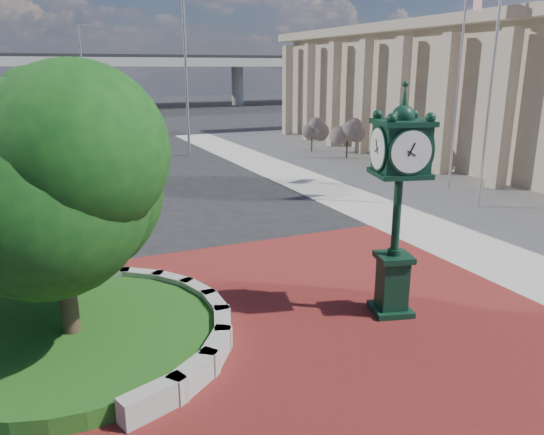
{
  "coord_description": "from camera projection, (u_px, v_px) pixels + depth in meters",
  "views": [
    {
      "loc": [
        -5.27,
        -11.09,
        5.83
      ],
      "look_at": [
        0.36,
        1.5,
        1.91
      ],
      "focal_mm": 35.0,
      "sensor_mm": 36.0,
      "label": 1
    }
  ],
  "objects": [
    {
      "name": "flagpole_a",
      "position": [
        458.0,
        87.0,
        24.93
      ],
      "size": [
        1.41,
        0.72,
        9.59
      ],
      "color": "silver",
      "rests_on": "ground"
    },
    {
      "name": "tree_planter",
      "position": [
        55.0,
        178.0,
        10.42
      ],
      "size": [
        5.2,
        5.2,
        6.33
      ],
      "color": "#38281C",
      "rests_on": "ground"
    },
    {
      "name": "flagpole_b",
      "position": [
        491.0,
        86.0,
        21.47
      ],
      "size": [
        1.55,
        0.25,
        9.93
      ],
      "color": "silver",
      "rests_on": "ground"
    },
    {
      "name": "shrub_mid",
      "position": [
        347.0,
        135.0,
        34.53
      ],
      "size": [
        1.2,
        1.2,
        2.2
      ],
      "color": "#38281C",
      "rests_on": "ground"
    },
    {
      "name": "grass_bed",
      "position": [
        73.0,
        339.0,
        11.38
      ],
      "size": [
        6.1,
        6.1,
        0.4
      ],
      "primitive_type": "cylinder",
      "color": "#244C15",
      "rests_on": "ground"
    },
    {
      "name": "shrub_near",
      "position": [
        396.0,
        143.0,
        30.87
      ],
      "size": [
        1.2,
        1.2,
        2.2
      ],
      "color": "#38281C",
      "rests_on": "ground"
    },
    {
      "name": "post_clock",
      "position": [
        398.0,
        195.0,
        12.2
      ],
      "size": [
        1.35,
        1.35,
        5.45
      ],
      "color": "black",
      "rests_on": "ground"
    },
    {
      "name": "shrub_far",
      "position": [
        312.0,
        130.0,
        37.31
      ],
      "size": [
        1.2,
        1.2,
        2.2
      ],
      "color": "#38281C",
      "rests_on": "ground"
    },
    {
      "name": "street_lamp_far",
      "position": [
        85.0,
        69.0,
        50.52
      ],
      "size": [
        2.17,
        0.27,
        9.67
      ],
      "color": "slate",
      "rests_on": "ground"
    },
    {
      "name": "tree_street",
      "position": [
        60.0,
        120.0,
        26.75
      ],
      "size": [
        4.4,
        4.4,
        5.45
      ],
      "color": "#38281C",
      "rests_on": "ground"
    },
    {
      "name": "street_lamp_near",
      "position": [
        189.0,
        64.0,
        34.55
      ],
      "size": [
        2.24,
        0.89,
        10.25
      ],
      "color": "slate",
      "rests_on": "ground"
    },
    {
      "name": "overpass",
      "position": [
        66.0,
        62.0,
        72.99
      ],
      "size": [
        90.0,
        12.0,
        7.5
      ],
      "color": "#9E9B93",
      "rests_on": "ground"
    },
    {
      "name": "ground",
      "position": [
        283.0,
        306.0,
        13.4
      ],
      "size": [
        200.0,
        200.0,
        0.0
      ],
      "primitive_type": "plane",
      "color": "black",
      "rests_on": "ground"
    },
    {
      "name": "parked_car",
      "position": [
        140.0,
        124.0,
        48.2
      ],
      "size": [
        3.9,
        5.36,
        1.7
      ],
      "primitive_type": "imported",
      "rotation": [
        0.0,
        0.0,
        0.43
      ],
      "color": "#4F160B",
      "rests_on": "ground"
    },
    {
      "name": "planter_wall",
      "position": [
        178.0,
        316.0,
        12.27
      ],
      "size": [
        2.96,
        6.77,
        0.54
      ],
      "color": "#9E9B93",
      "rests_on": "ground"
    },
    {
      "name": "plaza",
      "position": [
        301.0,
        322.0,
        12.52
      ],
      "size": [
        12.0,
        12.0,
        0.04
      ],
      "primitive_type": "cube",
      "color": "maroon",
      "rests_on": "ground"
    },
    {
      "name": "sidewalk",
      "position": [
        473.0,
        179.0,
        28.46
      ],
      "size": [
        20.0,
        50.0,
        0.04
      ],
      "primitive_type": "cube",
      "color": "#9E9B93",
      "rests_on": "ground"
    }
  ]
}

